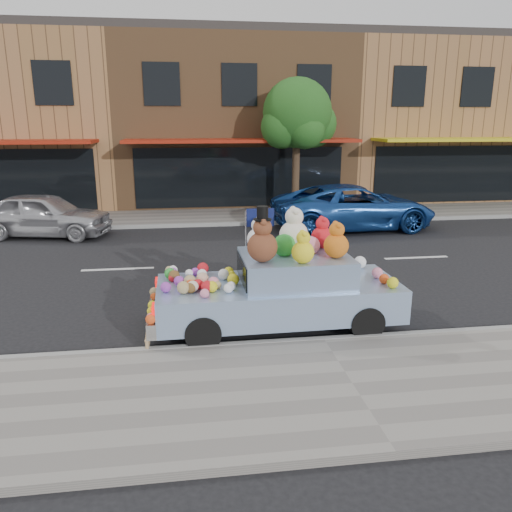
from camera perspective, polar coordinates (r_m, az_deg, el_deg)
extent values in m
plane|color=black|center=(13.20, 1.95, -0.84)|extent=(120.00, 120.00, 0.00)
cube|color=gray|center=(7.32, 10.92, -14.47)|extent=(60.00, 3.00, 0.12)
cube|color=gray|center=(19.45, -1.32, 4.59)|extent=(60.00, 3.00, 0.12)
cube|color=gray|center=(8.59, 7.71, -9.61)|extent=(60.00, 0.12, 0.13)
cube|color=gray|center=(17.99, -0.76, 3.73)|extent=(60.00, 0.12, 0.13)
cube|color=#93643D|center=(25.71, -26.36, 13.38)|extent=(10.00, 8.00, 7.00)
cube|color=black|center=(21.07, -22.21, 17.84)|extent=(1.40, 0.06, 1.60)
cube|color=#8D603B|center=(24.59, -2.90, 14.87)|extent=(10.00, 8.00, 7.00)
cube|color=#332D2B|center=(24.84, -3.02, 23.32)|extent=(10.00, 8.00, 0.30)
cube|color=black|center=(20.71, -1.82, 8.99)|extent=(8.50, 0.06, 2.40)
cube|color=maroon|center=(19.73, -1.57, 13.05)|extent=(9.00, 1.80, 0.12)
cube|color=black|center=(20.53, -10.73, 18.75)|extent=(1.40, 0.06, 1.60)
cube|color=black|center=(20.63, -1.91, 18.98)|extent=(1.40, 0.06, 1.60)
cube|color=black|center=(21.16, 6.66, 18.79)|extent=(1.40, 0.06, 1.60)
cube|color=#93643D|center=(27.36, 19.15, 14.11)|extent=(10.00, 8.00, 7.00)
cube|color=#332D2B|center=(27.58, 19.85, 21.69)|extent=(10.00, 8.00, 0.30)
cube|color=black|center=(23.93, 23.03, 8.65)|extent=(8.50, 0.06, 2.40)
cube|color=gold|center=(23.09, 24.54, 12.04)|extent=(9.00, 1.80, 0.12)
cube|color=black|center=(22.48, 17.10, 18.04)|extent=(1.40, 0.06, 1.60)
cube|color=black|center=(23.86, 23.96, 17.24)|extent=(1.40, 0.06, 1.60)
cylinder|color=#38281C|center=(19.56, 4.56, 9.17)|extent=(0.28, 0.28, 3.20)
sphere|color=#1C4F16|center=(19.45, 4.71, 15.98)|extent=(2.60, 2.60, 2.60)
sphere|color=#1C4F16|center=(19.90, 6.53, 14.76)|extent=(1.80, 1.80, 1.80)
sphere|color=#1C4F16|center=(19.13, 3.00, 14.52)|extent=(1.60, 1.60, 1.60)
sphere|color=#1C4F16|center=(18.91, 5.69, 14.16)|extent=(1.40, 1.40, 1.40)
sphere|color=#1C4F16|center=(19.97, 3.44, 15.12)|extent=(1.60, 1.60, 1.60)
imported|color=#BBBCC1|center=(17.49, -23.08, 4.36)|extent=(4.48, 2.56, 1.44)
imported|color=#1C499B|center=(17.56, 11.09, 5.51)|extent=(5.72, 2.92, 1.55)
cylinder|color=black|center=(8.83, 12.55, -7.49)|extent=(0.60, 0.21, 0.60)
cylinder|color=black|center=(10.20, 9.43, -4.19)|extent=(0.60, 0.21, 0.60)
cylinder|color=black|center=(8.28, -6.08, -8.76)|extent=(0.60, 0.21, 0.60)
cylinder|color=black|center=(9.72, -6.53, -5.05)|extent=(0.60, 0.21, 0.60)
cube|color=#8BA7CF|center=(9.06, 2.54, -4.82)|extent=(4.32, 1.76, 0.60)
cube|color=#8BA7CF|center=(8.95, 4.47, -1.40)|extent=(1.92, 1.53, 0.50)
cube|color=silver|center=(8.97, -11.61, -6.37)|extent=(0.18, 1.78, 0.26)
cube|color=red|center=(8.22, -11.59, -6.01)|extent=(0.06, 0.28, 0.16)
cube|color=red|center=(9.50, -11.23, -3.06)|extent=(0.06, 0.28, 0.16)
cube|color=black|center=(8.78, -1.58, -1.68)|extent=(0.06, 1.30, 0.40)
sphere|color=brown|center=(8.36, 0.73, 1.06)|extent=(0.52, 0.52, 0.52)
sphere|color=brown|center=(8.28, 0.74, 3.28)|extent=(0.32, 0.32, 0.32)
sphere|color=brown|center=(8.15, 0.86, 3.83)|extent=(0.12, 0.12, 0.12)
sphere|color=brown|center=(8.37, 0.63, 4.13)|extent=(0.12, 0.12, 0.12)
cylinder|color=black|center=(8.25, 0.75, 4.20)|extent=(0.30, 0.30, 0.02)
cylinder|color=black|center=(8.23, 0.75, 4.95)|extent=(0.19, 0.19, 0.22)
sphere|color=beige|center=(9.15, 4.35, 2.36)|extent=(0.54, 0.54, 0.54)
sphere|color=beige|center=(9.08, 4.39, 4.51)|extent=(0.34, 0.34, 0.34)
sphere|color=beige|center=(8.95, 4.56, 5.06)|extent=(0.13, 0.13, 0.13)
sphere|color=beige|center=(9.18, 4.25, 5.32)|extent=(0.13, 0.13, 0.13)
sphere|color=#C55D12|center=(8.71, 9.14, 1.18)|extent=(0.43, 0.43, 0.43)
sphere|color=#C55D12|center=(8.65, 9.22, 2.97)|extent=(0.27, 0.27, 0.27)
sphere|color=#C55D12|center=(8.55, 9.43, 3.41)|extent=(0.10, 0.10, 0.10)
sphere|color=#C55D12|center=(8.72, 9.07, 3.67)|extent=(0.10, 0.10, 0.10)
sphere|color=red|center=(9.35, 7.56, 2.12)|extent=(0.41, 0.41, 0.41)
sphere|color=red|center=(9.30, 7.61, 3.70)|extent=(0.25, 0.25, 0.25)
sphere|color=red|center=(9.20, 7.78, 4.09)|extent=(0.10, 0.10, 0.10)
sphere|color=red|center=(9.37, 7.49, 4.30)|extent=(0.10, 0.10, 0.10)
sphere|color=white|center=(9.14, 0.22, 1.95)|extent=(0.41, 0.41, 0.41)
sphere|color=white|center=(9.09, 0.23, 3.55)|extent=(0.25, 0.25, 0.25)
sphere|color=white|center=(8.99, 0.31, 3.95)|extent=(0.10, 0.10, 0.10)
sphere|color=white|center=(9.16, 0.15, 4.17)|extent=(0.10, 0.10, 0.10)
sphere|color=yellow|center=(8.31, 5.38, 0.43)|extent=(0.38, 0.38, 0.38)
sphere|color=yellow|center=(8.25, 5.43, 2.07)|extent=(0.24, 0.24, 0.24)
sphere|color=yellow|center=(8.16, 5.57, 2.47)|extent=(0.09, 0.09, 0.09)
sphere|color=yellow|center=(8.31, 5.31, 2.72)|extent=(0.09, 0.09, 0.09)
sphere|color=#268D2B|center=(8.79, 3.26, 1.22)|extent=(0.40, 0.40, 0.40)
sphere|color=#DE6F88|center=(8.96, 6.32, 1.23)|extent=(0.32, 0.32, 0.32)
sphere|color=#DC4114|center=(8.60, -7.46, -3.29)|extent=(0.18, 0.18, 0.18)
sphere|color=white|center=(9.09, -3.73, -2.11)|extent=(0.20, 0.20, 0.20)
sphere|color=white|center=(9.51, -9.47, -1.59)|extent=(0.17, 0.17, 0.17)
sphere|color=#9C8555|center=(8.43, -8.32, -3.59)|extent=(0.22, 0.22, 0.22)
sphere|color=gold|center=(8.78, -2.61, -2.70)|extent=(0.21, 0.21, 0.21)
sphere|color=#DE6F88|center=(8.69, -4.88, -2.98)|extent=(0.19, 0.19, 0.19)
sphere|color=brown|center=(9.11, -9.34, -2.23)|extent=(0.20, 0.20, 0.20)
sphere|color=purple|center=(9.41, -9.48, -1.80)|extent=(0.16, 0.16, 0.16)
sphere|color=gold|center=(8.46, -5.06, -3.51)|extent=(0.19, 0.19, 0.19)
sphere|color=beige|center=(8.49, -7.25, -3.48)|extent=(0.20, 0.20, 0.20)
sphere|color=#9C8555|center=(8.61, -4.42, -3.33)|extent=(0.14, 0.14, 0.14)
sphere|color=#9C8555|center=(9.52, -9.88, -1.62)|extent=(0.16, 0.16, 0.16)
sphere|color=white|center=(9.17, -6.19, -2.06)|extent=(0.18, 0.18, 0.18)
sphere|color=gold|center=(9.26, -3.14, -1.81)|extent=(0.18, 0.18, 0.18)
sphere|color=#9C8555|center=(8.73, -7.55, -2.87)|extent=(0.22, 0.22, 0.22)
sphere|color=white|center=(9.31, -7.66, -1.96)|extent=(0.15, 0.15, 0.15)
sphere|color=gold|center=(9.12, -2.82, -2.18)|extent=(0.15, 0.15, 0.15)
sphere|color=white|center=(8.51, -2.87, -3.46)|extent=(0.16, 0.16, 0.16)
sphere|color=purple|center=(8.81, -8.77, -2.87)|extent=(0.19, 0.19, 0.19)
sphere|color=#AB1219|center=(9.46, -6.10, -1.40)|extent=(0.22, 0.22, 0.22)
sphere|color=purple|center=(8.54, -10.27, -3.53)|extent=(0.18, 0.18, 0.18)
sphere|color=#268D2B|center=(9.24, -9.78, -1.99)|extent=(0.21, 0.21, 0.21)
sphere|color=purple|center=(9.37, -6.96, -1.80)|extent=(0.15, 0.15, 0.15)
sphere|color=brown|center=(8.45, -7.44, -3.63)|extent=(0.18, 0.18, 0.18)
sphere|color=white|center=(8.40, -3.16, -3.71)|extent=(0.16, 0.16, 0.16)
sphere|color=#DE6F88|center=(8.21, -5.89, -4.26)|extent=(0.15, 0.15, 0.15)
sphere|color=#AB1219|center=(8.46, -5.64, -3.49)|extent=(0.20, 0.20, 0.20)
sphere|color=#AB1219|center=(8.61, -6.62, -3.24)|extent=(0.18, 0.18, 0.18)
sphere|color=#AB1219|center=(9.08, -9.54, -2.50)|extent=(0.14, 0.14, 0.14)
sphere|color=#D8A88C|center=(8.82, -6.14, -2.58)|extent=(0.22, 0.22, 0.22)
sphere|color=gold|center=(8.46, -11.83, -6.20)|extent=(0.16, 0.16, 0.16)
sphere|color=#DC4114|center=(9.19, -11.59, -4.56)|extent=(0.12, 0.12, 0.12)
sphere|color=#9C8555|center=(9.35, -11.55, -4.05)|extent=(0.17, 0.17, 0.17)
sphere|color=#DC4114|center=(8.13, -11.95, -7.08)|extent=(0.16, 0.16, 0.16)
sphere|color=#DE6F88|center=(8.22, -11.91, -6.89)|extent=(0.15, 0.15, 0.15)
sphere|color=brown|center=(8.16, -11.93, -7.14)|extent=(0.13, 0.13, 0.13)
sphere|color=gold|center=(8.72, -11.74, -5.54)|extent=(0.16, 0.16, 0.16)
sphere|color=gold|center=(8.92, 15.35, -2.97)|extent=(0.20, 0.20, 0.20)
sphere|color=#DE6F88|center=(9.42, 13.69, -1.88)|extent=(0.20, 0.20, 0.20)
sphere|color=#DC4114|center=(9.14, 14.44, -2.55)|extent=(0.18, 0.18, 0.18)
sphere|color=gold|center=(9.45, 11.29, -1.75)|extent=(0.18, 0.18, 0.18)
sphere|color=white|center=(9.98, 11.81, -0.70)|extent=(0.24, 0.24, 0.24)
cylinder|color=#997A54|center=(8.29, -12.35, -10.04)|extent=(0.06, 0.06, 0.17)
sphere|color=#997A54|center=(8.25, -12.38, -9.45)|extent=(0.07, 0.07, 0.07)
cylinder|color=#997A54|center=(8.38, -12.31, -9.75)|extent=(0.06, 0.06, 0.17)
sphere|color=#997A54|center=(8.34, -12.34, -9.16)|extent=(0.07, 0.07, 0.07)
cylinder|color=#997A54|center=(8.47, -12.27, -9.47)|extent=(0.06, 0.06, 0.17)
sphere|color=#997A54|center=(8.43, -12.31, -8.88)|extent=(0.07, 0.07, 0.07)
cylinder|color=#997A54|center=(8.56, -12.23, -9.19)|extent=(0.06, 0.06, 0.17)
sphere|color=#997A54|center=(8.52, -12.27, -8.61)|extent=(0.07, 0.07, 0.07)
cylinder|color=#997A54|center=(8.65, -12.20, -8.92)|extent=(0.06, 0.06, 0.17)
sphere|color=#997A54|center=(8.61, -12.23, -8.34)|extent=(0.07, 0.07, 0.07)
cylinder|color=#997A54|center=(8.74, -12.16, -8.65)|extent=(0.06, 0.06, 0.17)
sphere|color=#997A54|center=(8.71, -12.20, -8.08)|extent=(0.07, 0.07, 0.07)
cylinder|color=#997A54|center=(8.83, -12.13, -8.39)|extent=(0.06, 0.06, 0.17)
sphere|color=#997A54|center=(8.80, -12.16, -7.83)|extent=(0.07, 0.07, 0.07)
cylinder|color=#997A54|center=(8.93, -12.09, -8.14)|extent=(0.06, 0.06, 0.17)
sphere|color=#997A54|center=(8.89, -12.12, -7.58)|extent=(0.07, 0.07, 0.07)
cylinder|color=#997A54|center=(9.02, -12.06, -7.89)|extent=(0.06, 0.06, 0.17)
sphere|color=#997A54|center=(8.98, -12.09, -7.33)|extent=(0.07, 0.07, 0.07)
cylinder|color=#997A54|center=(9.11, -12.02, -7.64)|extent=(0.06, 0.06, 0.17)
sphere|color=#997A54|center=(9.07, -12.06, -7.09)|extent=(0.07, 0.07, 0.07)
cylinder|color=#997A54|center=(9.20, -11.99, -7.40)|extent=(0.06, 0.06, 0.17)
sphere|color=#997A54|center=(9.17, -12.03, -6.85)|extent=(0.07, 0.07, 0.07)
cylinder|color=#997A54|center=(9.29, -11.96, -7.17)|extent=(0.06, 0.06, 0.17)
sphere|color=#997A54|center=(9.26, -11.99, -6.62)|extent=(0.07, 0.07, 0.07)
cylinder|color=#997A54|center=(9.39, -11.93, -6.94)|extent=(0.06, 0.06, 0.17)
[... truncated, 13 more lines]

